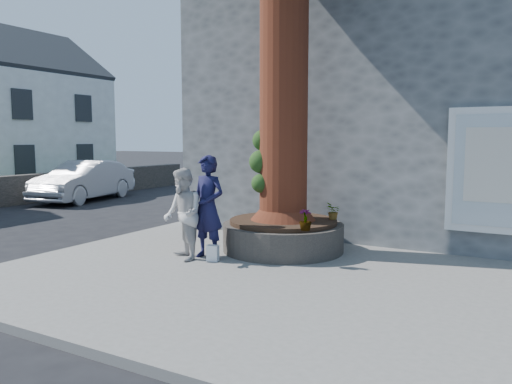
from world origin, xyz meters
The scene contains 14 objects.
ground centered at (0.00, 0.00, 0.00)m, with size 120.00×120.00×0.00m, color black.
pavement centered at (1.50, 1.00, 0.06)m, with size 9.00×8.00×0.12m, color slate.
yellow_line centered at (-3.05, 1.00, 0.00)m, with size 0.10×30.00×0.01m, color yellow.
stone_shop centered at (2.50, 7.20, 3.16)m, with size 10.30×8.30×6.30m.
planter centered at (0.80, 2.00, 0.41)m, with size 2.30×2.30×0.60m.
cottage_far centered at (-16.50, 8.00, 3.79)m, with size 7.30×7.40×8.75m.
man centered at (-0.11, 0.81, 1.04)m, with size 0.67×0.44×1.84m, color #141437.
woman centered at (-0.41, 0.47, 0.93)m, with size 0.79×0.62×1.62m, color beige.
shopping_bag centered at (0.10, 0.65, 0.26)m, with size 0.20×0.12×0.28m, color white.
car_silver centered at (-9.31, 6.20, 0.72)m, with size 1.53×4.40×1.45m, color #9C9DA4.
plant_a centered at (-0.05, 2.85, 0.92)m, with size 0.21×0.14×0.39m, color gray.
plant_b centered at (-0.05, 2.85, 0.93)m, with size 0.23×0.22×0.41m, color gray.
plant_c centered at (1.64, 1.15, 0.90)m, with size 0.21×0.21×0.37m, color gray.
plant_d centered at (1.65, 2.43, 0.88)m, with size 0.29×0.26×0.33m, color gray.
Camera 1 is at (4.96, -6.44, 2.26)m, focal length 35.00 mm.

